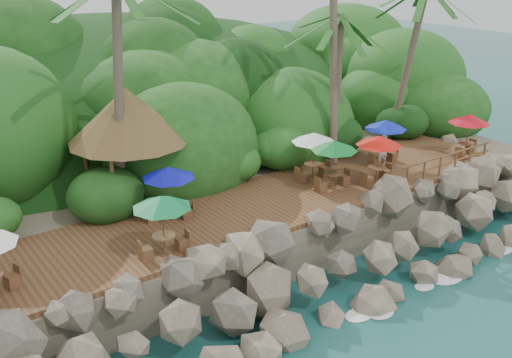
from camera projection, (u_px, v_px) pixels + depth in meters
ground at (358, 323)px, 20.29m from camera, size 140.00×140.00×0.00m
land_base at (148, 164)px, 31.98m from camera, size 32.00×25.20×2.10m
jungle_hill at (97, 147)px, 38.03m from camera, size 44.80×28.00×15.40m
seawall at (321, 270)px, 21.37m from camera, size 29.00×4.00×2.30m
terrace at (256, 207)px, 24.01m from camera, size 26.00×5.00×0.20m
jungle_foliage at (158, 188)px, 31.61m from camera, size 44.00×16.00×12.00m
foam_line at (352, 318)px, 20.50m from camera, size 25.20×0.80×0.06m
palapa at (128, 115)px, 23.47m from camera, size 4.89×4.89×4.60m
dining_clusters at (240, 170)px, 22.52m from camera, size 25.59×5.19×2.16m
railing at (448, 162)px, 26.90m from camera, size 6.10×0.10×1.00m
waiter at (382, 147)px, 27.77m from camera, size 0.71×0.48×1.89m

